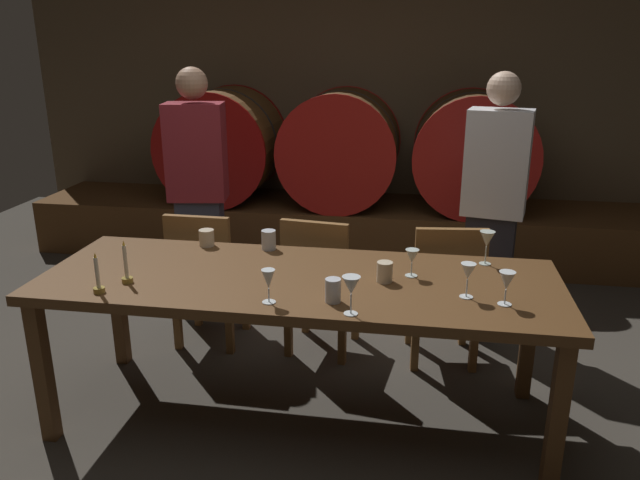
{
  "coord_description": "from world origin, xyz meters",
  "views": [
    {
      "loc": [
        0.65,
        -2.73,
        1.87
      ],
      "look_at": [
        0.14,
        0.39,
        0.83
      ],
      "focal_mm": 34.55,
      "sensor_mm": 36.0,
      "label": 1
    }
  ],
  "objects_px": {
    "cup_center_left": "(269,240)",
    "wine_barrel_center": "(341,148)",
    "guest_left": "(199,193)",
    "chair_left": "(206,272)",
    "candle_left": "(98,282)",
    "cup_far_left": "(207,238)",
    "wine_glass_center_right": "(468,273)",
    "dining_table": "(299,290)",
    "candle_right": "(126,271)",
    "wine_barrel_right": "(473,152)",
    "cup_far_right": "(385,272)",
    "wine_glass_right": "(487,240)",
    "wine_glass_far_left": "(268,280)",
    "guest_right": "(493,206)",
    "wine_glass_center_left": "(412,257)",
    "wine_glass_left": "(351,286)",
    "wine_glass_far_right": "(507,282)",
    "chair_center": "(319,279)",
    "cup_center_right": "(333,290)",
    "chair_right": "(445,287)",
    "wine_barrel_left": "(223,145)"
  },
  "relations": [
    {
      "from": "dining_table",
      "to": "cup_center_left",
      "type": "relative_size",
      "value": 23.45
    },
    {
      "from": "cup_far_left",
      "to": "chair_center",
      "type": "bearing_deg",
      "value": 28.23
    },
    {
      "from": "wine_glass_center_right",
      "to": "cup_far_left",
      "type": "bearing_deg",
      "value": 160.2
    },
    {
      "from": "chair_right",
      "to": "wine_glass_right",
      "type": "height_order",
      "value": "wine_glass_right"
    },
    {
      "from": "wine_barrel_left",
      "to": "candle_left",
      "type": "bearing_deg",
      "value": -83.21
    },
    {
      "from": "wine_glass_center_right",
      "to": "dining_table",
      "type": "bearing_deg",
      "value": 171.32
    },
    {
      "from": "chair_left",
      "to": "cup_center_left",
      "type": "bearing_deg",
      "value": 148.13
    },
    {
      "from": "wine_glass_far_right",
      "to": "cup_far_left",
      "type": "distance_m",
      "value": 1.63
    },
    {
      "from": "candle_left",
      "to": "candle_right",
      "type": "xyz_separation_m",
      "value": [
        0.07,
        0.13,
        0.01
      ]
    },
    {
      "from": "dining_table",
      "to": "guest_right",
      "type": "xyz_separation_m",
      "value": [
        1.02,
        1.18,
        0.16
      ]
    },
    {
      "from": "wine_glass_center_left",
      "to": "guest_left",
      "type": "bearing_deg",
      "value": 144.08
    },
    {
      "from": "candle_left",
      "to": "cup_far_left",
      "type": "xyz_separation_m",
      "value": [
        0.26,
        0.71,
        -0.01
      ]
    },
    {
      "from": "wine_barrel_left",
      "to": "wine_barrel_center",
      "type": "distance_m",
      "value": 1.06
    },
    {
      "from": "dining_table",
      "to": "candle_right",
      "type": "height_order",
      "value": "candle_right"
    },
    {
      "from": "dining_table",
      "to": "wine_glass_far_right",
      "type": "bearing_deg",
      "value": -10.45
    },
    {
      "from": "cup_far_right",
      "to": "wine_glass_right",
      "type": "bearing_deg",
      "value": 33.03
    },
    {
      "from": "chair_center",
      "to": "chair_left",
      "type": "bearing_deg",
      "value": 7.42
    },
    {
      "from": "wine_barrel_center",
      "to": "wine_glass_center_right",
      "type": "relative_size",
      "value": 6.24
    },
    {
      "from": "guest_left",
      "to": "wine_glass_center_left",
      "type": "xyz_separation_m",
      "value": [
        1.45,
        -1.05,
        0.0
      ]
    },
    {
      "from": "chair_left",
      "to": "wine_glass_center_right",
      "type": "distance_m",
      "value": 1.75
    },
    {
      "from": "chair_left",
      "to": "wine_glass_center_left",
      "type": "height_order",
      "value": "wine_glass_center_left"
    },
    {
      "from": "wine_glass_far_left",
      "to": "wine_glass_right",
      "type": "bearing_deg",
      "value": 33.54
    },
    {
      "from": "wine_glass_left",
      "to": "chair_center",
      "type": "bearing_deg",
      "value": 106.16
    },
    {
      "from": "wine_glass_center_left",
      "to": "cup_far_right",
      "type": "xyz_separation_m",
      "value": [
        -0.12,
        -0.09,
        -0.05
      ]
    },
    {
      "from": "wine_glass_center_left",
      "to": "cup_center_right",
      "type": "relative_size",
      "value": 1.27
    },
    {
      "from": "chair_left",
      "to": "dining_table",
      "type": "bearing_deg",
      "value": 137.56
    },
    {
      "from": "wine_barrel_center",
      "to": "wine_barrel_right",
      "type": "relative_size",
      "value": 1.0
    },
    {
      "from": "wine_barrel_center",
      "to": "wine_glass_right",
      "type": "distance_m",
      "value": 2.47
    },
    {
      "from": "dining_table",
      "to": "candle_left",
      "type": "bearing_deg",
      "value": -158.43
    },
    {
      "from": "chair_center",
      "to": "cup_center_right",
      "type": "bearing_deg",
      "value": 110.24
    },
    {
      "from": "guest_left",
      "to": "chair_left",
      "type": "bearing_deg",
      "value": 103.04
    },
    {
      "from": "candle_right",
      "to": "wine_glass_far_right",
      "type": "bearing_deg",
      "value": 0.99
    },
    {
      "from": "chair_left",
      "to": "guest_left",
      "type": "distance_m",
      "value": 0.63
    },
    {
      "from": "wine_barrel_center",
      "to": "wine_glass_far_left",
      "type": "xyz_separation_m",
      "value": [
        0.06,
        -2.88,
        -0.08
      ]
    },
    {
      "from": "cup_center_left",
      "to": "wine_barrel_center",
      "type": "bearing_deg",
      "value": 87.24
    },
    {
      "from": "guest_left",
      "to": "wine_glass_right",
      "type": "relative_size",
      "value": 9.74
    },
    {
      "from": "guest_right",
      "to": "cup_center_left",
      "type": "distance_m",
      "value": 1.49
    },
    {
      "from": "wine_barrel_right",
      "to": "cup_center_left",
      "type": "height_order",
      "value": "wine_barrel_right"
    },
    {
      "from": "cup_far_right",
      "to": "wine_barrel_center",
      "type": "bearing_deg",
      "value": 102.0
    },
    {
      "from": "wine_barrel_right",
      "to": "wine_glass_center_right",
      "type": "bearing_deg",
      "value": -94.23
    },
    {
      "from": "wine_glass_far_right",
      "to": "cup_center_right",
      "type": "bearing_deg",
      "value": -173.03
    },
    {
      "from": "candle_right",
      "to": "chair_center",
      "type": "bearing_deg",
      "value": 49.19
    },
    {
      "from": "guest_right",
      "to": "cup_center_left",
      "type": "height_order",
      "value": "guest_right"
    },
    {
      "from": "wine_glass_far_right",
      "to": "cup_far_left",
      "type": "bearing_deg",
      "value": 160.3
    },
    {
      "from": "chair_center",
      "to": "wine_glass_left",
      "type": "relative_size",
      "value": 5.24
    },
    {
      "from": "candle_right",
      "to": "wine_glass_left",
      "type": "distance_m",
      "value": 1.09
    },
    {
      "from": "wine_barrel_right",
      "to": "wine_glass_far_left",
      "type": "bearing_deg",
      "value": -109.98
    },
    {
      "from": "chair_left",
      "to": "wine_glass_center_left",
      "type": "bearing_deg",
      "value": 155.93
    },
    {
      "from": "wine_glass_far_right",
      "to": "chair_right",
      "type": "bearing_deg",
      "value": 103.69
    },
    {
      "from": "wine_glass_left",
      "to": "wine_glass_far_right",
      "type": "height_order",
      "value": "wine_glass_left"
    }
  ]
}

